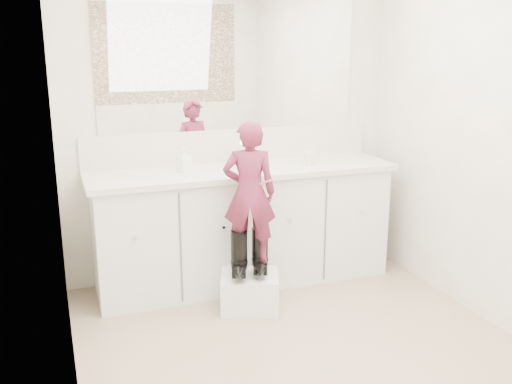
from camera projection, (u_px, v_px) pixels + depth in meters
name	position (u px, v px, depth m)	size (l,w,h in m)	color
floor	(313.00, 359.00, 3.31)	(3.00, 3.00, 0.00)	#887059
wall_back	(231.00, 121.00, 4.37)	(2.60, 2.60, 0.00)	beige
wall_left	(60.00, 176.00, 2.57)	(3.00, 3.00, 0.00)	beige
wall_right	(512.00, 142.00, 3.45)	(3.00, 3.00, 0.00)	beige
vanity_cabinet	(244.00, 228.00, 4.32)	(2.20, 0.55, 0.85)	silver
countertop	(244.00, 171.00, 4.19)	(2.28, 0.58, 0.04)	beige
backsplash	(232.00, 145.00, 4.40)	(2.28, 0.03, 0.25)	beige
mirror	(231.00, 63.00, 4.25)	(2.00, 0.02, 1.00)	white
faucet	(237.00, 158.00, 4.32)	(0.08, 0.08, 0.10)	silver
cup	(310.00, 158.00, 4.31)	(0.11, 0.11, 0.10)	beige
soap_bottle	(184.00, 160.00, 4.05)	(0.08, 0.08, 0.18)	white
step_stool	(250.00, 292.00, 3.92)	(0.39, 0.32, 0.25)	white
boot_left	(239.00, 254.00, 3.82)	(0.12, 0.22, 0.32)	black
boot_right	(260.00, 251.00, 3.88)	(0.12, 0.22, 0.32)	black
toddler	(249.00, 193.00, 3.74)	(0.35, 0.23, 0.96)	#AE3565
toothbrush	(262.00, 183.00, 3.70)	(0.01, 0.01, 0.14)	#CB4F8A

